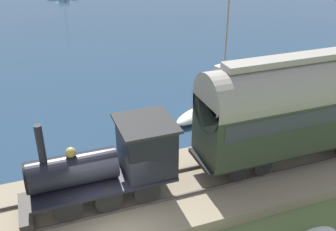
{
  "coord_description": "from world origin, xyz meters",
  "views": [
    {
      "loc": [
        -9.91,
        1.9,
        9.81
      ],
      "look_at": [
        5.66,
        -3.88,
        1.25
      ],
      "focal_mm": 42.0,
      "sensor_mm": 36.0,
      "label": 1
    }
  ],
  "objects_px": {
    "steam_locomotive": "(115,159)",
    "passenger_coach": "(301,103)",
    "rowboat_near_shore": "(196,115)",
    "sailboat_gray": "(224,76)"
  },
  "relations": [
    {
      "from": "passenger_coach",
      "to": "rowboat_near_shore",
      "type": "height_order",
      "value": "passenger_coach"
    },
    {
      "from": "passenger_coach",
      "to": "rowboat_near_shore",
      "type": "xyz_separation_m",
      "value": [
        5.52,
        1.99,
        -2.82
      ]
    },
    {
      "from": "steam_locomotive",
      "to": "passenger_coach",
      "type": "bearing_deg",
      "value": -90.0
    },
    {
      "from": "passenger_coach",
      "to": "steam_locomotive",
      "type": "bearing_deg",
      "value": 90.0
    },
    {
      "from": "steam_locomotive",
      "to": "rowboat_near_shore",
      "type": "relative_size",
      "value": 1.79
    },
    {
      "from": "sailboat_gray",
      "to": "rowboat_near_shore",
      "type": "height_order",
      "value": "sailboat_gray"
    },
    {
      "from": "sailboat_gray",
      "to": "passenger_coach",
      "type": "bearing_deg",
      "value": 151.22
    },
    {
      "from": "passenger_coach",
      "to": "rowboat_near_shore",
      "type": "relative_size",
      "value": 2.84
    },
    {
      "from": "passenger_coach",
      "to": "rowboat_near_shore",
      "type": "distance_m",
      "value": 6.51
    },
    {
      "from": "steam_locomotive",
      "to": "rowboat_near_shore",
      "type": "bearing_deg",
      "value": -45.62
    }
  ]
}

